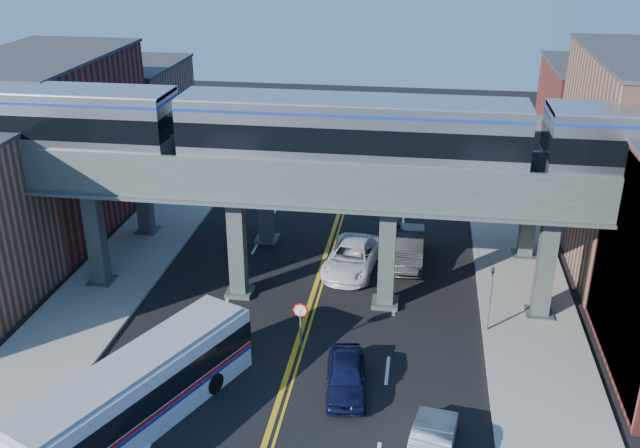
% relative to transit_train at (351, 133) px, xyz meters
% --- Properties ---
extents(ground, '(120.00, 120.00, 0.00)m').
position_rel_transit_train_xyz_m(ground, '(-2.01, -8.00, -9.46)').
color(ground, black).
rests_on(ground, ground).
extents(sidewalk_west, '(5.00, 70.00, 0.16)m').
position_rel_transit_train_xyz_m(sidewalk_west, '(-13.51, 2.00, -9.38)').
color(sidewalk_west, gray).
rests_on(sidewalk_west, ground).
extents(sidewalk_east, '(5.00, 70.00, 0.16)m').
position_rel_transit_train_xyz_m(sidewalk_east, '(9.49, 2.00, -9.38)').
color(sidewalk_east, gray).
rests_on(sidewalk_east, ground).
extents(building_west_b, '(8.00, 14.00, 11.00)m').
position_rel_transit_train_xyz_m(building_west_b, '(-20.51, 8.00, -3.96)').
color(building_west_b, maroon).
rests_on(building_west_b, ground).
extents(building_west_c, '(8.00, 10.00, 8.00)m').
position_rel_transit_train_xyz_m(building_west_c, '(-20.51, 21.00, -5.46)').
color(building_west_c, '#8D6149').
rests_on(building_west_c, ground).
extents(building_east_c, '(8.00, 10.00, 9.00)m').
position_rel_transit_train_xyz_m(building_east_c, '(16.49, 21.00, -4.96)').
color(building_east_c, maroon).
rests_on(building_east_c, ground).
extents(mural_panel, '(0.10, 9.50, 9.50)m').
position_rel_transit_train_xyz_m(mural_panel, '(12.54, -4.00, -4.71)').
color(mural_panel, teal).
rests_on(mural_panel, ground).
extents(elevated_viaduct_near, '(52.00, 3.60, 7.40)m').
position_rel_transit_train_xyz_m(elevated_viaduct_near, '(-2.01, 0.00, -2.99)').
color(elevated_viaduct_near, '#3E4846').
rests_on(elevated_viaduct_near, ground).
extents(elevated_viaduct_far, '(52.00, 3.60, 7.40)m').
position_rel_transit_train_xyz_m(elevated_viaduct_far, '(-2.01, 7.00, -2.99)').
color(elevated_viaduct_far, '#3E4846').
rests_on(elevated_viaduct_far, ground).
extents(transit_train, '(52.02, 3.27, 3.81)m').
position_rel_transit_train_xyz_m(transit_train, '(0.00, 0.00, 0.00)').
color(transit_train, black).
rests_on(transit_train, elevated_viaduct_near).
extents(stop_sign, '(0.76, 0.09, 2.63)m').
position_rel_transit_train_xyz_m(stop_sign, '(-1.71, -5.00, -7.70)').
color(stop_sign, slate).
rests_on(stop_sign, ground).
extents(traffic_signal, '(0.15, 0.18, 4.10)m').
position_rel_transit_train_xyz_m(traffic_signal, '(7.19, -2.00, -7.16)').
color(traffic_signal, slate).
rests_on(traffic_signal, ground).
extents(transit_bus, '(7.04, 11.47, 2.95)m').
position_rel_transit_train_xyz_m(transit_bus, '(-7.27, -11.15, -7.94)').
color(transit_bus, white).
rests_on(transit_bus, ground).
extents(car_lane_a, '(2.22, 4.51, 1.48)m').
position_rel_transit_train_xyz_m(car_lane_a, '(0.78, -7.70, -8.72)').
color(car_lane_a, black).
rests_on(car_lane_a, ground).
extents(car_lane_b, '(1.99, 5.64, 1.85)m').
position_rel_transit_train_xyz_m(car_lane_b, '(2.92, 5.34, -8.53)').
color(car_lane_b, '#323235').
rests_on(car_lane_b, ground).
extents(car_lane_c, '(3.35, 6.14, 1.63)m').
position_rel_transit_train_xyz_m(car_lane_c, '(-0.21, 3.74, -8.64)').
color(car_lane_c, white).
rests_on(car_lane_c, ground).
extents(car_lane_d, '(2.30, 5.52, 1.59)m').
position_rel_transit_train_xyz_m(car_lane_d, '(1.86, 18.14, -8.66)').
color(car_lane_d, silver).
rests_on(car_lane_d, ground).
extents(car_parked_curb, '(2.15, 4.69, 1.49)m').
position_rel_transit_train_xyz_m(car_parked_curb, '(4.49, -11.59, -8.71)').
color(car_parked_curb, '#B7B8BC').
rests_on(car_parked_curb, ground).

